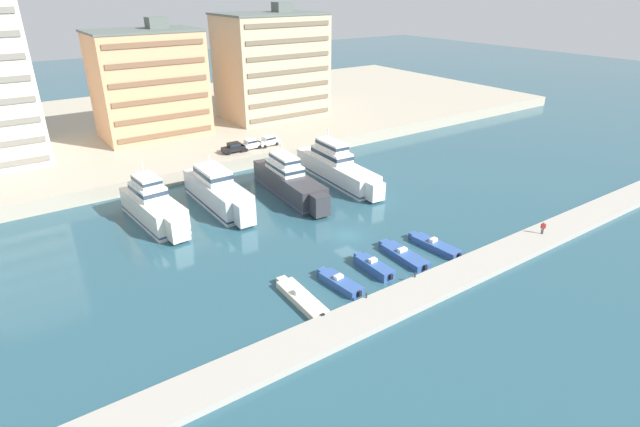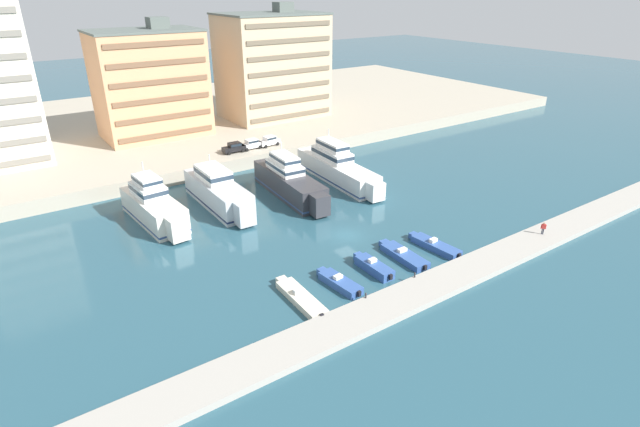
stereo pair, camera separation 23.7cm
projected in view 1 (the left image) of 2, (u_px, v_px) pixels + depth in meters
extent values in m
plane|color=#285160|center=(346.00, 235.00, 64.89)|extent=(400.00, 400.00, 0.00)
cube|color=#ADA38E|center=(171.00, 123.00, 112.69)|extent=(180.00, 70.00, 2.28)
cube|color=#A8A399|center=(433.00, 286.00, 53.41)|extent=(120.00, 4.48, 0.70)
cube|color=silver|center=(154.00, 210.00, 67.95)|extent=(5.34, 13.57, 3.48)
cube|color=silver|center=(178.00, 229.00, 62.55)|extent=(2.55, 2.35, 2.96)
cube|color=#334C7F|center=(155.00, 217.00, 68.43)|extent=(5.39, 13.70, 0.24)
cube|color=white|center=(148.00, 190.00, 67.58)|extent=(3.81, 5.82, 1.64)
cube|color=#233342|center=(148.00, 189.00, 67.51)|extent=(3.85, 5.88, 0.59)
cube|color=white|center=(147.00, 180.00, 66.98)|extent=(2.97, 4.54, 1.21)
cube|color=#233342|center=(146.00, 180.00, 66.93)|extent=(3.01, 4.58, 0.44)
cylinder|color=silver|center=(143.00, 168.00, 66.93)|extent=(0.16, 0.16, 1.80)
cube|color=silver|center=(135.00, 199.00, 73.27)|extent=(3.76, 1.17, 0.20)
cube|color=silver|center=(218.00, 194.00, 72.96)|extent=(4.52, 15.49, 3.65)
cube|color=silver|center=(245.00, 214.00, 66.39)|extent=(2.43, 2.21, 3.10)
cube|color=#192347|center=(218.00, 201.00, 73.45)|extent=(4.57, 15.65, 0.24)
cube|color=white|center=(213.00, 174.00, 72.68)|extent=(3.48, 6.52, 1.78)
cube|color=#233342|center=(213.00, 173.00, 72.61)|extent=(3.52, 6.59, 0.64)
cylinder|color=silver|center=(209.00, 160.00, 72.66)|extent=(0.16, 0.16, 1.80)
cube|color=silver|center=(197.00, 182.00, 79.42)|extent=(3.74, 0.93, 0.20)
cube|color=#333338|center=(289.00, 184.00, 76.54)|extent=(5.50, 16.89, 3.53)
cube|color=#333338|center=(320.00, 205.00, 69.26)|extent=(2.51, 2.31, 3.00)
cube|color=#334C7F|center=(289.00, 191.00, 77.02)|extent=(5.55, 17.06, 0.24)
cube|color=white|center=(285.00, 167.00, 76.49)|extent=(3.85, 7.21, 1.33)
cube|color=#233342|center=(285.00, 166.00, 76.43)|extent=(3.90, 7.28, 0.48)
cube|color=white|center=(284.00, 159.00, 75.94)|extent=(3.00, 5.62, 1.29)
cube|color=#233342|center=(284.00, 158.00, 75.88)|extent=(3.04, 5.68, 0.46)
cylinder|color=silver|center=(281.00, 147.00, 76.11)|extent=(0.16, 0.16, 1.80)
cube|color=#333338|center=(265.00, 172.00, 83.71)|extent=(3.70, 1.16, 0.20)
cube|color=white|center=(336.00, 171.00, 82.40)|extent=(5.33, 19.26, 3.23)
cube|color=white|center=(375.00, 191.00, 74.26)|extent=(2.45, 2.25, 2.75)
cube|color=#334C7F|center=(336.00, 177.00, 82.84)|extent=(5.38, 19.46, 0.24)
cube|color=white|center=(332.00, 154.00, 82.47)|extent=(3.76, 8.18, 1.70)
cube|color=#233342|center=(332.00, 153.00, 82.39)|extent=(3.81, 8.26, 0.61)
cube|color=white|center=(332.00, 145.00, 81.81)|extent=(2.93, 6.38, 1.41)
cube|color=#233342|center=(332.00, 144.00, 81.75)|extent=(2.97, 6.44, 0.51)
cylinder|color=silver|center=(328.00, 134.00, 82.07)|extent=(0.16, 0.16, 1.80)
cube|color=white|center=(306.00, 159.00, 90.41)|extent=(3.65, 1.11, 0.20)
cube|color=beige|center=(302.00, 299.00, 51.22)|extent=(2.20, 7.46, 0.73)
cube|color=beige|center=(282.00, 280.00, 54.34)|extent=(1.11, 0.92, 0.62)
cube|color=silver|center=(299.00, 291.00, 51.39)|extent=(1.10, 0.63, 0.48)
cube|color=#283847|center=(298.00, 289.00, 51.58)|extent=(0.99, 0.11, 0.29)
cube|color=black|center=(323.00, 317.00, 48.21)|extent=(0.37, 0.29, 0.60)
cube|color=#33569E|center=(341.00, 283.00, 53.72)|extent=(2.28, 5.55, 0.88)
cube|color=#33569E|center=(323.00, 272.00, 55.84)|extent=(1.05, 0.89, 0.75)
cube|color=silver|center=(339.00, 277.00, 53.74)|extent=(1.03, 0.69, 0.37)
cube|color=#283847|center=(337.00, 275.00, 53.91)|extent=(0.90, 0.16, 0.22)
cube|color=black|center=(360.00, 294.00, 51.65)|extent=(0.38, 0.31, 0.60)
cube|color=#33569E|center=(375.00, 267.00, 56.53)|extent=(1.71, 5.15, 1.08)
cube|color=#33569E|center=(359.00, 257.00, 58.70)|extent=(0.93, 0.76, 0.91)
cube|color=silver|center=(373.00, 260.00, 56.51)|extent=(0.93, 0.60, 0.40)
cube|color=#283847|center=(371.00, 259.00, 56.69)|extent=(0.84, 0.08, 0.24)
cube|color=black|center=(391.00, 277.00, 54.42)|extent=(0.36, 0.28, 0.60)
cube|color=#33569E|center=(405.00, 256.00, 59.19)|extent=(2.33, 6.67, 0.79)
cube|color=#33569E|center=(385.00, 243.00, 62.02)|extent=(1.18, 0.98, 0.67)
cube|color=silver|center=(402.00, 250.00, 59.32)|extent=(1.17, 0.64, 0.39)
cube|color=#283847|center=(401.00, 248.00, 59.51)|extent=(1.05, 0.12, 0.23)
cube|color=black|center=(425.00, 267.00, 56.47)|extent=(0.37, 0.29, 0.60)
cube|color=#33569E|center=(436.00, 246.00, 61.39)|extent=(2.35, 6.68, 0.83)
cube|color=#33569E|center=(413.00, 235.00, 63.94)|extent=(1.07, 0.90, 0.70)
cube|color=silver|center=(433.00, 240.00, 61.47)|extent=(1.05, 0.68, 0.42)
cube|color=#283847|center=(432.00, 239.00, 61.64)|extent=(0.92, 0.15, 0.25)
cube|color=black|center=(459.00, 256.00, 58.90)|extent=(0.38, 0.31, 0.60)
cube|color=black|center=(233.00, 149.00, 88.88)|extent=(4.11, 1.71, 0.80)
cube|color=black|center=(234.00, 145.00, 88.65)|extent=(2.11, 1.57, 0.68)
cube|color=#1E2833|center=(234.00, 145.00, 88.65)|extent=(2.06, 1.58, 0.37)
cylinder|color=black|center=(229.00, 153.00, 87.72)|extent=(0.64, 0.22, 0.64)
cylinder|color=black|center=(225.00, 151.00, 88.98)|extent=(0.64, 0.22, 0.64)
cylinder|color=black|center=(242.00, 151.00, 89.12)|extent=(0.64, 0.22, 0.64)
cylinder|color=black|center=(238.00, 148.00, 90.39)|extent=(0.64, 0.22, 0.64)
cube|color=white|center=(250.00, 145.00, 90.75)|extent=(4.17, 1.88, 0.80)
cube|color=white|center=(251.00, 141.00, 90.53)|extent=(2.17, 1.65, 0.68)
cube|color=#1E2833|center=(251.00, 141.00, 90.53)|extent=(2.13, 1.67, 0.37)
cylinder|color=black|center=(246.00, 150.00, 89.56)|extent=(0.65, 0.25, 0.64)
cylinder|color=black|center=(242.00, 148.00, 90.79)|extent=(0.65, 0.25, 0.64)
cylinder|color=black|center=(259.00, 147.00, 91.05)|extent=(0.65, 0.25, 0.64)
cylinder|color=black|center=(255.00, 145.00, 92.28)|extent=(0.65, 0.25, 0.64)
cube|color=white|center=(268.00, 142.00, 92.59)|extent=(4.25, 2.11, 0.80)
cube|color=white|center=(269.00, 138.00, 92.36)|extent=(2.25, 1.76, 0.68)
cube|color=#1E2833|center=(269.00, 138.00, 92.36)|extent=(2.21, 1.78, 0.37)
cylinder|color=black|center=(265.00, 147.00, 91.37)|extent=(0.66, 0.28, 0.64)
cylinder|color=black|center=(260.00, 144.00, 92.54)|extent=(0.66, 0.28, 0.64)
cylinder|color=black|center=(277.00, 144.00, 92.97)|extent=(0.66, 0.28, 0.64)
cylinder|color=black|center=(272.00, 142.00, 94.14)|extent=(0.66, 0.28, 0.64)
cube|color=gray|center=(4.00, 165.00, 78.29)|extent=(13.21, 0.24, 0.90)
cube|color=tan|center=(149.00, 85.00, 95.53)|extent=(19.51, 12.89, 19.50)
cube|color=brown|center=(167.00, 134.00, 94.07)|extent=(17.95, 0.24, 0.90)
cube|color=brown|center=(164.00, 117.00, 92.71)|extent=(17.95, 0.24, 0.90)
cube|color=brown|center=(162.00, 100.00, 91.34)|extent=(17.95, 0.24, 0.90)
cube|color=brown|center=(160.00, 82.00, 89.98)|extent=(17.95, 0.24, 0.90)
cube|color=brown|center=(157.00, 63.00, 88.61)|extent=(17.95, 0.24, 0.90)
cube|color=brown|center=(155.00, 44.00, 87.25)|extent=(17.95, 0.24, 0.90)
cube|color=#56605B|center=(142.00, 30.00, 91.36)|extent=(19.90, 13.15, 0.40)
cube|color=#56605B|center=(157.00, 23.00, 92.37)|extent=(3.60, 3.20, 2.00)
cube|color=#C6AD89|center=(271.00, 67.00, 109.81)|extent=(21.49, 15.30, 21.52)
cube|color=#6D5F4B|center=(291.00, 115.00, 107.91)|extent=(19.77, 0.24, 0.90)
cube|color=#6D5F4B|center=(291.00, 101.00, 106.62)|extent=(19.77, 0.24, 0.90)
cube|color=#6D5F4B|center=(290.00, 87.00, 105.33)|extent=(19.77, 0.24, 0.90)
cube|color=#6D5F4B|center=(290.00, 72.00, 104.04)|extent=(19.77, 0.24, 0.90)
cube|color=#6D5F4B|center=(289.00, 56.00, 102.75)|extent=(19.77, 0.24, 0.90)
cube|color=#6D5F4B|center=(289.00, 41.00, 101.45)|extent=(19.77, 0.24, 0.90)
cube|color=#6D5F4B|center=(289.00, 25.00, 100.16)|extent=(19.77, 0.24, 0.90)
cube|color=#56605B|center=(269.00, 13.00, 105.20)|extent=(21.92, 15.60, 0.40)
cube|color=#56605B|center=(282.00, 7.00, 106.37)|extent=(3.60, 3.20, 2.00)
cylinder|color=#282D3D|center=(543.00, 231.00, 63.57)|extent=(0.13, 0.13, 0.80)
cylinder|color=#282D3D|center=(542.00, 231.00, 63.60)|extent=(0.13, 0.13, 0.80)
cube|color=red|center=(543.00, 226.00, 63.28)|extent=(0.46, 0.48, 0.62)
cylinder|color=red|center=(546.00, 226.00, 63.25)|extent=(0.10, 0.10, 0.62)
cylinder|color=red|center=(541.00, 226.00, 63.37)|extent=(0.10, 0.10, 0.62)
sphere|color=#A87A5B|center=(544.00, 223.00, 63.11)|extent=(0.22, 0.22, 0.22)
cylinder|color=#2D2D33|center=(366.00, 296.00, 50.68)|extent=(0.18, 0.18, 0.45)
sphere|color=#2D2D33|center=(367.00, 294.00, 50.56)|extent=(0.20, 0.20, 0.20)
cylinder|color=#2D2D33|center=(415.00, 275.00, 54.25)|extent=(0.18, 0.18, 0.45)
sphere|color=#2D2D33|center=(415.00, 273.00, 54.13)|extent=(0.20, 0.20, 0.20)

